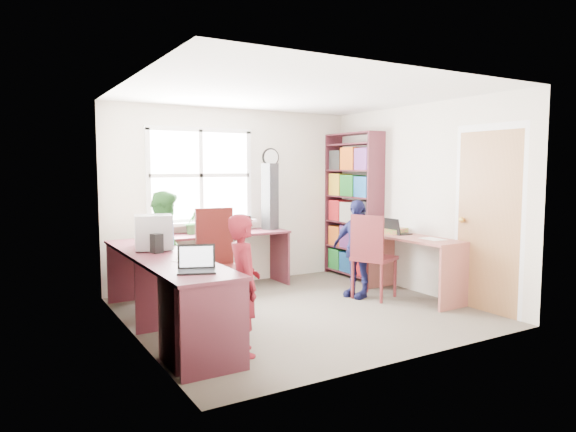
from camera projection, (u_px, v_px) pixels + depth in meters
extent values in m
cube|color=#4E473E|center=(299.00, 312.00, 5.73)|extent=(3.60, 3.40, 0.02)
cube|color=white|center=(300.00, 92.00, 5.51)|extent=(3.60, 3.40, 0.02)
cube|color=silver|center=(235.00, 197.00, 7.09)|extent=(3.60, 0.02, 2.40)
cube|color=silver|center=(410.00, 217.00, 4.15)|extent=(3.60, 0.02, 2.40)
cube|color=silver|center=(132.00, 211.00, 4.71)|extent=(0.02, 3.40, 2.40)
cube|color=silver|center=(420.00, 199.00, 6.53)|extent=(0.02, 3.40, 2.40)
cube|color=white|center=(201.00, 175.00, 6.79)|extent=(1.40, 0.01, 1.20)
cube|color=white|center=(201.00, 175.00, 6.79)|extent=(1.48, 0.04, 1.28)
cube|color=#A17145|center=(488.00, 222.00, 5.64)|extent=(0.02, 0.82, 2.00)
sphere|color=gold|center=(462.00, 220.00, 5.90)|extent=(0.07, 0.07, 0.07)
cylinder|color=black|center=(271.00, 157.00, 7.29)|extent=(0.26, 0.03, 0.26)
cylinder|color=white|center=(271.00, 157.00, 7.28)|extent=(0.22, 0.01, 0.22)
cube|color=#57232D|center=(163.00, 257.00, 5.00)|extent=(0.60, 2.70, 0.03)
cube|color=#57232D|center=(227.00, 234.00, 6.76)|extent=(1.65, 0.56, 0.03)
cube|color=#57232D|center=(164.00, 294.00, 5.03)|extent=(0.56, 0.03, 0.72)
cube|color=#57232D|center=(216.00, 331.00, 3.90)|extent=(0.56, 0.03, 0.72)
cube|color=#57232D|center=(131.00, 271.00, 6.16)|extent=(0.56, 0.03, 0.72)
cube|color=#57232D|center=(280.00, 256.00, 7.20)|extent=(0.03, 0.52, 0.72)
cube|color=#57232D|center=(198.00, 319.00, 4.21)|extent=(0.54, 0.45, 0.72)
cube|color=#A65D53|center=(416.00, 238.00, 6.31)|extent=(0.64, 1.32, 0.03)
cube|color=#A65D53|center=(457.00, 277.00, 5.81)|extent=(0.56, 0.05, 0.72)
cube|color=#A65D53|center=(380.00, 260.00, 6.87)|extent=(0.56, 0.05, 0.72)
cube|color=#57232D|center=(376.00, 208.00, 7.05)|extent=(0.30, 0.02, 2.10)
cube|color=#57232D|center=(333.00, 204.00, 7.91)|extent=(0.30, 0.02, 2.10)
cube|color=#57232D|center=(354.00, 134.00, 7.38)|extent=(0.30, 1.00, 0.02)
cube|color=#57232D|center=(352.00, 272.00, 7.57)|extent=(0.30, 1.00, 0.02)
cube|color=#57232D|center=(353.00, 248.00, 7.54)|extent=(0.30, 1.00, 0.02)
cube|color=#57232D|center=(353.00, 223.00, 7.50)|extent=(0.30, 1.00, 0.02)
cube|color=#57232D|center=(353.00, 197.00, 7.47)|extent=(0.30, 1.00, 0.02)
cube|color=#57232D|center=(354.00, 171.00, 7.43)|extent=(0.30, 1.00, 0.02)
cube|color=#57232D|center=(354.00, 144.00, 7.40)|extent=(0.30, 1.00, 0.02)
cube|color=#AE181E|center=(366.00, 266.00, 7.30)|extent=(0.25, 0.28, 0.27)
cube|color=#185395|center=(352.00, 262.00, 7.57)|extent=(0.25, 0.30, 0.29)
cube|color=#1D7C2B|center=(340.00, 258.00, 7.83)|extent=(0.25, 0.26, 0.30)
cube|color=gold|center=(366.00, 240.00, 7.26)|extent=(0.25, 0.28, 0.30)
cube|color=#6A317C|center=(352.00, 237.00, 7.54)|extent=(0.25, 0.30, 0.32)
cube|color=orange|center=(340.00, 235.00, 7.80)|extent=(0.25, 0.26, 0.29)
cube|color=#252525|center=(366.00, 212.00, 7.23)|extent=(0.25, 0.28, 0.32)
cube|color=beige|center=(352.00, 212.00, 7.51)|extent=(0.25, 0.30, 0.29)
cube|color=#AE181E|center=(340.00, 210.00, 7.76)|extent=(0.25, 0.26, 0.30)
cube|color=#185395|center=(367.00, 187.00, 7.20)|extent=(0.25, 0.28, 0.29)
cube|color=#1D7C2B|center=(353.00, 186.00, 7.47)|extent=(0.25, 0.30, 0.30)
cube|color=gold|center=(340.00, 184.00, 7.73)|extent=(0.25, 0.26, 0.32)
cube|color=#6A317C|center=(367.00, 159.00, 7.16)|extent=(0.25, 0.28, 0.30)
cube|color=orange|center=(353.00, 159.00, 7.43)|extent=(0.25, 0.30, 0.32)
cube|color=#252525|center=(341.00, 160.00, 7.69)|extent=(0.25, 0.26, 0.29)
cylinder|color=black|center=(219.00, 311.00, 5.66)|extent=(0.62, 0.62, 0.05)
cylinder|color=black|center=(219.00, 291.00, 5.64)|extent=(0.07, 0.07, 0.40)
cube|color=#400E0C|center=(219.00, 271.00, 5.61)|extent=(0.51, 0.51, 0.09)
cube|color=#400E0C|center=(214.00, 236.00, 5.78)|extent=(0.42, 0.15, 0.63)
cylinder|color=maroon|center=(381.00, 283.00, 6.05)|extent=(0.05, 0.05, 0.48)
cylinder|color=maroon|center=(395.00, 278.00, 6.36)|extent=(0.05, 0.05, 0.48)
cylinder|color=maroon|center=(353.00, 279.00, 6.27)|extent=(0.05, 0.05, 0.48)
cylinder|color=maroon|center=(367.00, 274.00, 6.59)|extent=(0.05, 0.05, 0.48)
cube|color=maroon|center=(374.00, 258.00, 6.29)|extent=(0.59, 0.59, 0.04)
cube|color=maroon|center=(367.00, 238.00, 6.10)|extent=(0.20, 0.40, 0.53)
cube|color=#939296|center=(154.00, 249.00, 5.30)|extent=(0.31, 0.27, 0.02)
cube|color=#939296|center=(153.00, 232.00, 5.29)|extent=(0.43, 0.40, 0.35)
cube|color=#3F72F2|center=(172.00, 231.00, 5.34)|extent=(0.07, 0.29, 0.25)
cube|color=black|center=(197.00, 271.00, 4.16)|extent=(0.37, 0.32, 0.02)
cube|color=black|center=(196.00, 256.00, 4.26)|extent=(0.31, 0.16, 0.20)
cube|color=white|center=(196.00, 257.00, 4.26)|extent=(0.27, 0.13, 0.17)
cube|color=black|center=(398.00, 233.00, 6.57)|extent=(0.22, 0.31, 0.02)
cube|color=black|center=(391.00, 226.00, 6.50)|extent=(0.05, 0.30, 0.20)
cube|color=#3F72F2|center=(392.00, 226.00, 6.51)|extent=(0.04, 0.27, 0.16)
cube|color=black|center=(157.00, 243.00, 5.10)|extent=(0.12, 0.12, 0.19)
cube|color=black|center=(141.00, 236.00, 5.65)|extent=(0.11, 0.11, 0.20)
cube|color=black|center=(270.00, 197.00, 7.06)|extent=(0.22, 0.21, 0.91)
cube|color=red|center=(391.00, 231.00, 6.66)|extent=(0.42, 0.42, 0.07)
cube|color=white|center=(190.00, 261.00, 4.64)|extent=(0.29, 0.34, 0.00)
cube|color=white|center=(432.00, 239.00, 6.09)|extent=(0.22, 0.30, 0.00)
imported|color=#2D7233|center=(192.00, 222.00, 6.56)|extent=(0.20, 0.18, 0.31)
imported|color=maroon|center=(244.00, 285.00, 4.37)|extent=(0.38, 0.49, 1.21)
imported|color=#2B6629|center=(166.00, 250.00, 5.82)|extent=(0.66, 0.76, 1.34)
imported|color=#161846|center=(357.00, 249.00, 6.34)|extent=(0.48, 0.76, 1.21)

